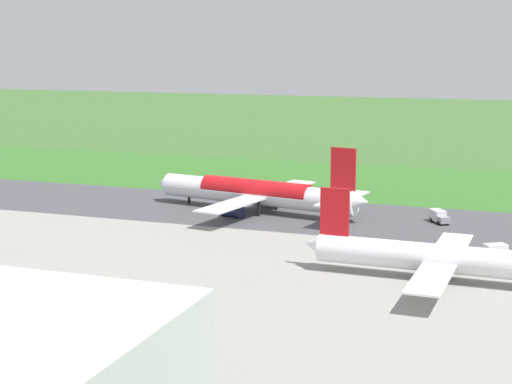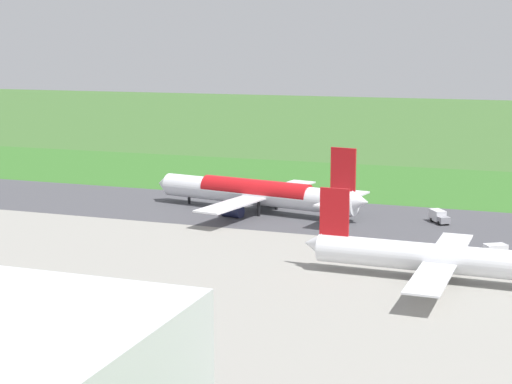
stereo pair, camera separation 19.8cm
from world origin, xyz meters
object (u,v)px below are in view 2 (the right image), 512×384
airliner_main (257,193)px  service_truck_baggage (439,216)px  service_truck_fuel (492,251)px  traffic_cone_orange (343,184)px  airliner_parked_near (446,258)px  no_stopping_sign (354,183)px

airliner_main → service_truck_baggage: (-39.71, -2.24, -2.95)m
service_truck_baggage → service_truck_fuel: size_ratio=1.00×
service_truck_baggage → traffic_cone_orange: (30.34, -39.40, -1.13)m
airliner_main → service_truck_fuel: bearing=155.0°
airliner_parked_near → service_truck_baggage: size_ratio=7.82×
service_truck_baggage → traffic_cone_orange: service_truck_baggage is taller
airliner_main → traffic_cone_orange: airliner_main is taller
service_truck_baggage → service_truck_fuel: 29.36m
airliner_parked_near → service_truck_fuel: (-5.93, -16.58, -2.39)m
airliner_main → service_truck_fuel: airliner_main is taller
service_truck_baggage → no_stopping_sign: (26.31, -34.63, -0.02)m
airliner_parked_near → traffic_cone_orange: size_ratio=86.26×
airliner_main → service_truck_baggage: airliner_main is taller
airliner_main → traffic_cone_orange: bearing=-102.7°
service_truck_fuel → no_stopping_sign: bearing=-57.6°
airliner_main → traffic_cone_orange: 42.88m
airliner_parked_near → no_stopping_sign: bearing=-67.1°
service_truck_fuel → no_stopping_sign: (38.81, -61.19, -0.02)m
service_truck_baggage → no_stopping_sign: size_ratio=2.63×
airliner_parked_near → no_stopping_sign: (32.88, -77.77, -2.41)m
airliner_main → no_stopping_sign: airliner_main is taller
airliner_main → service_truck_fuel: 57.68m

